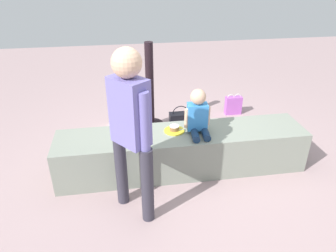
% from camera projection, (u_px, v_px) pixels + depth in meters
% --- Properties ---
extents(ground_plane, '(12.00, 12.00, 0.00)m').
position_uv_depth(ground_plane, '(182.00, 168.00, 3.57)').
color(ground_plane, '#A78B8C').
extents(concrete_ledge, '(2.69, 0.55, 0.46)m').
position_uv_depth(concrete_ledge, '(182.00, 151.00, 3.46)').
color(concrete_ledge, gray).
rests_on(concrete_ledge, ground_plane).
extents(child_seated, '(0.28, 0.32, 0.48)m').
position_uv_depth(child_seated, '(198.00, 115.00, 3.25)').
color(child_seated, '#152B4A').
rests_on(child_seated, concrete_ledge).
extents(adult_standing, '(0.34, 0.38, 1.54)m').
position_uv_depth(adult_standing, '(130.00, 122.00, 2.55)').
color(adult_standing, '#32303C').
rests_on(adult_standing, ground_plane).
extents(cake_plate, '(0.22, 0.22, 0.07)m').
position_uv_depth(cake_plate, '(174.00, 129.00, 3.37)').
color(cake_plate, yellow).
rests_on(cake_plate, concrete_ledge).
extents(gift_bag, '(0.24, 0.10, 0.32)m').
position_uv_depth(gift_bag, '(233.00, 105.00, 4.77)').
color(gift_bag, '#B259BF').
rests_on(gift_bag, ground_plane).
extents(railing_post, '(0.36, 0.36, 1.19)m').
position_uv_depth(railing_post, '(150.00, 96.00, 4.26)').
color(railing_post, black).
rests_on(railing_post, ground_plane).
extents(water_bottle_near_gift, '(0.08, 0.08, 0.21)m').
position_uv_depth(water_bottle_near_gift, '(172.00, 130.00, 4.16)').
color(water_bottle_near_gift, silver).
rests_on(water_bottle_near_gift, ground_plane).
extents(water_bottle_far_side, '(0.07, 0.07, 0.20)m').
position_uv_depth(water_bottle_far_side, '(191.00, 137.00, 4.00)').
color(water_bottle_far_side, silver).
rests_on(water_bottle_far_side, ground_plane).
extents(party_cup_red, '(0.07, 0.07, 0.10)m').
position_uv_depth(party_cup_red, '(134.00, 143.00, 3.97)').
color(party_cup_red, red).
rests_on(party_cup_red, ground_plane).
extents(cake_box_white, '(0.34, 0.31, 0.14)m').
position_uv_depth(cake_box_white, '(122.00, 124.00, 4.38)').
color(cake_box_white, white).
rests_on(cake_box_white, ground_plane).
extents(handbag_black_leather, '(0.30, 0.14, 0.34)m').
position_uv_depth(handbag_black_leather, '(180.00, 120.00, 4.36)').
color(handbag_black_leather, black).
rests_on(handbag_black_leather, ground_plane).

